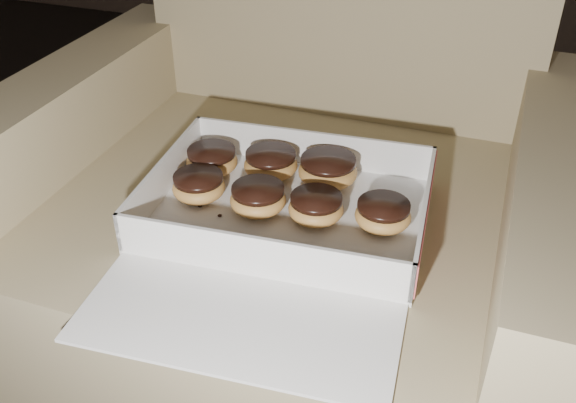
% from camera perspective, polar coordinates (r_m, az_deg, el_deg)
% --- Properties ---
extents(armchair, '(0.96, 0.81, 1.01)m').
position_cam_1_polar(armchair, '(1.20, 0.59, -2.69)').
color(armchair, '#9C8D63').
rests_on(armchair, floor).
extents(bakery_box, '(0.45, 0.52, 0.07)m').
position_cam_1_polar(bakery_box, '(0.97, -0.50, -2.14)').
color(bakery_box, white).
rests_on(bakery_box, armchair).
extents(donut_a, '(0.09, 0.09, 0.04)m').
position_cam_1_polar(donut_a, '(1.00, -2.68, 0.29)').
color(donut_a, gold).
rests_on(donut_a, bakery_box).
extents(donut_b, '(0.10, 0.10, 0.05)m').
position_cam_1_polar(donut_b, '(1.07, 3.57, 2.80)').
color(donut_b, gold).
rests_on(donut_b, bakery_box).
extents(donut_c, '(0.09, 0.09, 0.05)m').
position_cam_1_polar(donut_c, '(1.09, -1.54, 3.41)').
color(donut_c, gold).
rests_on(donut_c, bakery_box).
extents(donut_d, '(0.09, 0.09, 0.04)m').
position_cam_1_polar(donut_d, '(0.98, 2.51, -0.50)').
color(donut_d, gold).
rests_on(donut_d, bakery_box).
extents(donut_e, '(0.09, 0.09, 0.04)m').
position_cam_1_polar(donut_e, '(1.04, -7.94, 1.39)').
color(donut_e, gold).
rests_on(donut_e, bakery_box).
extents(donut_f, '(0.09, 0.09, 0.04)m').
position_cam_1_polar(donut_f, '(1.11, -6.78, 3.68)').
color(donut_f, gold).
rests_on(donut_f, bakery_box).
extents(donut_g, '(0.09, 0.09, 0.04)m').
position_cam_1_polar(donut_g, '(0.97, 8.44, -1.13)').
color(donut_g, gold).
rests_on(donut_g, bakery_box).
extents(crumb_a, '(0.01, 0.01, 0.00)m').
position_cam_1_polar(crumb_a, '(0.91, 7.24, -5.64)').
color(crumb_a, black).
rests_on(crumb_a, bakery_box).
extents(crumb_b, '(0.01, 0.01, 0.00)m').
position_cam_1_polar(crumb_b, '(1.03, -7.85, -0.37)').
color(crumb_b, black).
rests_on(crumb_b, bakery_box).
extents(crumb_c, '(0.01, 0.01, 0.00)m').
position_cam_1_polar(crumb_c, '(0.92, 4.68, -4.98)').
color(crumb_c, black).
rests_on(crumb_c, bakery_box).
extents(crumb_d, '(0.01, 0.01, 0.00)m').
position_cam_1_polar(crumb_d, '(0.94, -7.64, -4.31)').
color(crumb_d, black).
rests_on(crumb_d, bakery_box).
extents(crumb_e, '(0.01, 0.01, 0.00)m').
position_cam_1_polar(crumb_e, '(1.00, -6.09, -1.25)').
color(crumb_e, black).
rests_on(crumb_e, bakery_box).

